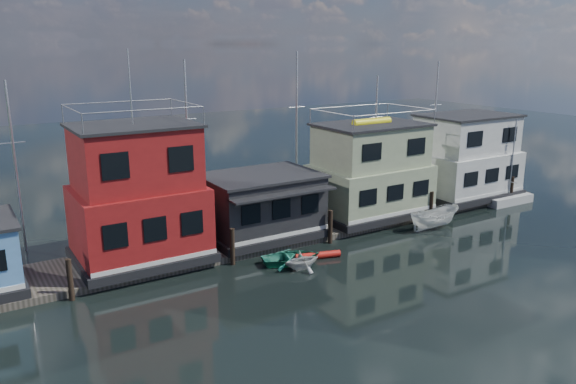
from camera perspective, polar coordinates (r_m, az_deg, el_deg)
ground at (r=28.34m, az=10.38°, el=-11.63°), size 160.00×160.00×0.00m
dock at (r=37.27m, az=-2.00°, el=-4.48°), size 48.00×5.00×0.40m
houseboat_red at (r=32.95m, az=-15.01°, el=-0.48°), size 7.40×5.90×11.86m
houseboat_dark at (r=36.34m, az=-2.70°, el=-1.32°), size 7.40×6.10×4.06m
houseboat_green at (r=41.04m, az=8.33°, el=2.05°), size 8.40×5.90×7.03m
houseboat_white at (r=47.98m, az=17.56°, el=3.34°), size 8.40×5.90×6.66m
pilings at (r=34.53m, az=-0.18°, el=-4.47°), size 42.28×0.28×2.20m
background_masts at (r=43.32m, az=-0.53°, el=5.57°), size 36.40×0.16×12.00m
red_kayak at (r=33.96m, az=3.06°, el=-6.45°), size 2.81×1.17×0.41m
day_sailer at (r=48.66m, az=21.47°, el=-0.64°), size 4.38×1.57×6.84m
dinghy_teal at (r=33.20m, az=0.39°, el=-6.63°), size 4.03×3.28×0.73m
motorboat at (r=40.34m, az=14.63°, el=-2.59°), size 4.15×1.89×1.55m
dinghy_white at (r=32.25m, az=1.40°, el=-6.92°), size 2.28×2.01×1.14m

